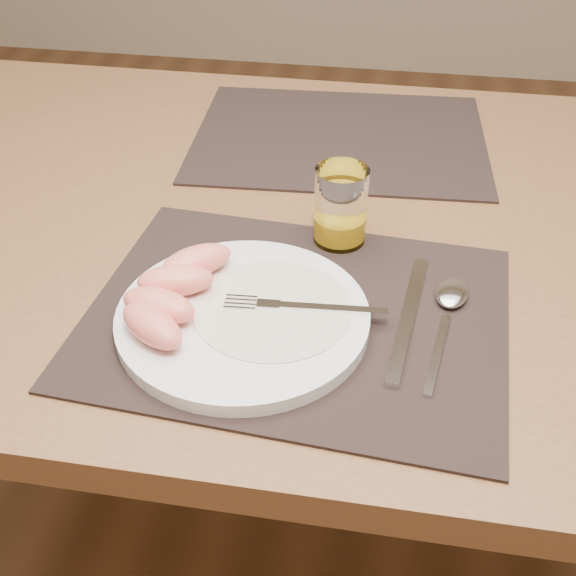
% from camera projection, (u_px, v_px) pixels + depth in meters
% --- Properties ---
extents(ground, '(5.00, 5.00, 0.00)m').
position_uv_depth(ground, '(305.00, 536.00, 1.42)').
color(ground, brown).
rests_on(ground, ground).
extents(table, '(1.40, 0.90, 0.75)m').
position_uv_depth(table, '(312.00, 261.00, 1.01)').
color(table, brown).
rests_on(table, ground).
extents(placemat_near, '(0.47, 0.38, 0.00)m').
position_uv_depth(placemat_near, '(297.00, 315.00, 0.79)').
color(placemat_near, black).
rests_on(placemat_near, table).
extents(placemat_far, '(0.47, 0.37, 0.00)m').
position_uv_depth(placemat_far, '(340.00, 137.00, 1.13)').
color(placemat_far, black).
rests_on(placemat_far, table).
extents(plate, '(0.27, 0.27, 0.02)m').
position_uv_depth(plate, '(243.00, 318.00, 0.77)').
color(plate, white).
rests_on(plate, placemat_near).
extents(plate_dressing, '(0.17, 0.17, 0.00)m').
position_uv_depth(plate_dressing, '(272.00, 308.00, 0.77)').
color(plate_dressing, white).
rests_on(plate_dressing, plate).
extents(fork, '(0.18, 0.03, 0.00)m').
position_uv_depth(fork, '(291.00, 306.00, 0.77)').
color(fork, silver).
rests_on(fork, plate).
extents(knife, '(0.04, 0.22, 0.01)m').
position_uv_depth(knife, '(405.00, 327.00, 0.76)').
color(knife, silver).
rests_on(knife, placemat_near).
extents(spoon, '(0.05, 0.19, 0.01)m').
position_uv_depth(spoon, '(450.00, 301.00, 0.79)').
color(spoon, silver).
rests_on(spoon, placemat_near).
extents(juice_glass, '(0.06, 0.06, 0.10)m').
position_uv_depth(juice_glass, '(340.00, 209.00, 0.87)').
color(juice_glass, white).
rests_on(juice_glass, placemat_near).
extents(grapefruit_wedges, '(0.11, 0.20, 0.03)m').
position_uv_depth(grapefruit_wedges, '(172.00, 292.00, 0.76)').
color(grapefruit_wedges, '#FF8168').
rests_on(grapefruit_wedges, plate).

